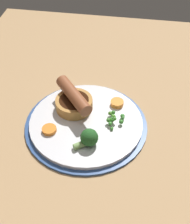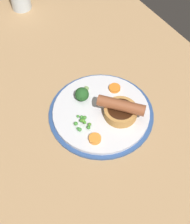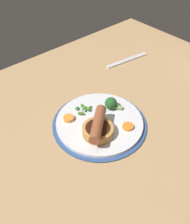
# 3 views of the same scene
# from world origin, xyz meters

# --- Properties ---
(dining_table) EXTENTS (1.10, 0.80, 0.03)m
(dining_table) POSITION_xyz_m (0.00, 0.00, 0.01)
(dining_table) COLOR tan
(dining_table) RESTS_ON ground
(dinner_plate) EXTENTS (0.26, 0.26, 0.01)m
(dinner_plate) POSITION_xyz_m (-0.05, -0.04, 0.04)
(dinner_plate) COLOR #2D4C84
(dinner_plate) RESTS_ON dining_table
(sausage_pudding) EXTENTS (0.11, 0.09, 0.05)m
(sausage_pudding) POSITION_xyz_m (-0.09, -0.07, 0.07)
(sausage_pudding) COLOR #BC8442
(sausage_pudding) RESTS_ON dinner_plate
(pea_pile) EXTENTS (0.05, 0.04, 0.02)m
(pea_pile) POSITION_xyz_m (-0.06, 0.02, 0.05)
(pea_pile) COLOR #45913B
(pea_pile) RESTS_ON dinner_plate
(broccoli_floret_near) EXTENTS (0.04, 0.05, 0.04)m
(broccoli_floret_near) POSITION_xyz_m (0.01, -0.02, 0.06)
(broccoli_floret_near) COLOR #235623
(broccoli_floret_near) RESTS_ON dinner_plate
(carrot_slice_0) EXTENTS (0.04, 0.04, 0.01)m
(carrot_slice_0) POSITION_xyz_m (-0.01, -0.10, 0.05)
(carrot_slice_0) COLOR orange
(carrot_slice_0) RESTS_ON dinner_plate
(carrot_slice_1) EXTENTS (0.04, 0.04, 0.01)m
(carrot_slice_1) POSITION_xyz_m (-0.11, 0.02, 0.05)
(carrot_slice_1) COLOR orange
(carrot_slice_1) RESTS_ON dinner_plate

